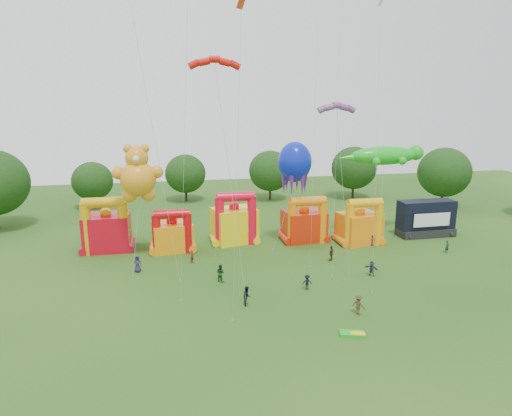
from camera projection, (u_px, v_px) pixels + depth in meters
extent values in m
plane|color=#1B4814|center=(329.00, 354.00, 35.26)|extent=(160.00, 160.00, 0.00)
cylinder|color=#352314|center=(442.00, 197.00, 82.76)|extent=(0.44, 0.44, 3.72)
ellipsoid|color=#193B12|center=(444.00, 172.00, 81.70)|extent=(9.30, 9.30, 8.89)
cylinder|color=#352314|center=(353.00, 189.00, 90.44)|extent=(0.44, 0.44, 3.51)
ellipsoid|color=#193B12|center=(354.00, 168.00, 89.44)|extent=(8.77, 8.78, 8.39)
cylinder|color=#352314|center=(270.00, 191.00, 89.01)|extent=(0.44, 0.44, 3.30)
ellipsoid|color=#193B12|center=(270.00, 171.00, 88.07)|extent=(8.25, 8.25, 7.88)
cylinder|color=#352314|center=(186.00, 193.00, 87.87)|extent=(0.44, 0.44, 3.09)
ellipsoid|color=#193B12|center=(185.00, 174.00, 86.99)|extent=(7.73, 7.72, 7.38)
cylinder|color=#352314|center=(94.00, 200.00, 82.07)|extent=(0.44, 0.44, 2.88)
ellipsoid|color=#193B12|center=(92.00, 181.00, 81.25)|extent=(7.20, 7.20, 6.88)
cube|color=red|center=(107.00, 232.00, 59.24)|extent=(5.84, 4.71, 4.67)
cylinder|color=#D6A00B|center=(86.00, 229.00, 56.99)|extent=(1.26, 1.26, 6.67)
cylinder|color=#D6A00B|center=(124.00, 227.00, 57.84)|extent=(1.26, 1.26, 6.67)
cylinder|color=#D6A00B|center=(103.00, 203.00, 56.64)|extent=(5.11, 1.33, 1.33)
sphere|color=#D6A00B|center=(106.00, 213.00, 58.63)|extent=(1.40, 1.40, 1.40)
cube|color=orange|center=(172.00, 237.00, 59.15)|extent=(5.38, 4.51, 3.62)
cylinder|color=red|center=(157.00, 235.00, 57.23)|extent=(1.09, 1.09, 5.17)
cylinder|color=red|center=(188.00, 233.00, 57.97)|extent=(1.09, 1.09, 5.17)
cylinder|color=red|center=(172.00, 214.00, 57.00)|extent=(4.42, 1.15, 1.15)
sphere|color=red|center=(172.00, 221.00, 58.66)|extent=(1.40, 1.40, 1.40)
cube|color=yellow|center=(234.00, 225.00, 62.58)|extent=(6.45, 5.64, 4.67)
cylinder|color=red|center=(220.00, 222.00, 60.41)|extent=(1.22, 1.22, 6.66)
cylinder|color=red|center=(252.00, 220.00, 61.22)|extent=(1.22, 1.22, 6.66)
cylinder|color=red|center=(236.00, 197.00, 60.04)|extent=(4.94, 1.28, 1.28)
sphere|color=red|center=(234.00, 206.00, 61.97)|extent=(1.40, 1.40, 1.40)
cube|color=red|center=(304.00, 226.00, 63.29)|extent=(5.85, 4.87, 4.12)
cylinder|color=orange|center=(292.00, 223.00, 61.17)|extent=(1.20, 1.20, 5.88)
cylinder|color=orange|center=(322.00, 222.00, 61.98)|extent=(1.20, 1.20, 5.88)
cylinder|color=orange|center=(308.00, 201.00, 60.89)|extent=(4.85, 1.26, 1.26)
sphere|color=orange|center=(304.00, 209.00, 62.74)|extent=(1.40, 1.40, 1.40)
cube|color=orange|center=(359.00, 228.00, 62.28)|extent=(5.97, 5.16, 4.11)
cylinder|color=#FEA80D|center=(349.00, 225.00, 60.24)|extent=(1.15, 1.15, 5.87)
cylinder|color=#FEA80D|center=(378.00, 224.00, 61.02)|extent=(1.15, 1.15, 5.87)
cylinder|color=#FEA80D|center=(365.00, 203.00, 59.95)|extent=(4.66, 1.21, 1.21)
sphere|color=#FEA80D|center=(360.00, 211.00, 61.74)|extent=(1.40, 1.40, 1.40)
cube|color=black|center=(425.00, 232.00, 65.61)|extent=(8.13, 3.18, 1.10)
cube|color=black|center=(426.00, 214.00, 65.20)|extent=(8.12, 2.79, 4.04)
cube|color=white|center=(432.00, 220.00, 63.81)|extent=(5.57, 0.19, 1.90)
cylinder|color=black|center=(409.00, 237.00, 63.88)|extent=(0.30, 0.90, 0.90)
cylinder|color=black|center=(450.00, 234.00, 65.10)|extent=(0.30, 0.90, 0.90)
sphere|color=orange|center=(138.00, 179.00, 54.54)|extent=(4.29, 4.29, 4.29)
sphere|color=orange|center=(137.00, 158.00, 53.96)|extent=(2.73, 2.73, 2.73)
sphere|color=orange|center=(128.00, 149.00, 53.52)|extent=(1.07, 1.07, 1.07)
sphere|color=orange|center=(145.00, 148.00, 53.89)|extent=(1.07, 1.07, 1.07)
sphere|color=orange|center=(118.00, 173.00, 53.94)|extent=(1.56, 1.56, 1.56)
sphere|color=orange|center=(157.00, 172.00, 54.79)|extent=(1.56, 1.56, 1.56)
sphere|color=orange|center=(130.00, 195.00, 54.79)|extent=(1.75, 1.75, 1.75)
sphere|color=orange|center=(148.00, 194.00, 55.20)|extent=(1.75, 1.75, 1.75)
sphere|color=white|center=(136.00, 159.00, 52.70)|extent=(0.78, 0.78, 0.78)
ellipsoid|color=green|center=(384.00, 156.00, 64.67)|extent=(10.05, 3.14, 2.67)
sphere|color=green|center=(416.00, 153.00, 65.53)|extent=(2.16, 2.16, 2.16)
cone|color=green|center=(350.00, 158.00, 63.75)|extent=(3.93, 1.57, 1.57)
sphere|color=green|center=(392.00, 158.00, 66.68)|extent=(1.18, 1.18, 1.18)
sphere|color=green|center=(402.00, 161.00, 63.68)|extent=(1.18, 1.18, 1.18)
sphere|color=green|center=(367.00, 159.00, 65.94)|extent=(1.18, 1.18, 1.18)
sphere|color=green|center=(376.00, 161.00, 62.94)|extent=(1.18, 1.18, 1.18)
ellipsoid|color=#0C1EB6|center=(295.00, 162.00, 59.71)|extent=(4.44, 4.44, 5.32)
cone|color=#591E8C|center=(305.00, 180.00, 60.55)|extent=(1.00, 1.00, 3.55)
cone|color=#591E8C|center=(297.00, 179.00, 61.61)|extent=(1.00, 1.00, 3.55)
cone|color=#591E8C|center=(287.00, 179.00, 61.33)|extent=(1.00, 1.00, 3.55)
cone|color=#591E8C|center=(284.00, 181.00, 60.01)|extent=(1.00, 1.00, 3.55)
cone|color=#591E8C|center=(292.00, 182.00, 58.95)|extent=(1.00, 1.00, 3.55)
cone|color=#591E8C|center=(302.00, 182.00, 59.22)|extent=(1.00, 1.00, 3.55)
cube|color=red|center=(241.00, 2.00, 40.04)|extent=(1.02, 1.02, 1.10)
cube|color=white|center=(381.00, 0.00, 45.55)|extent=(1.02, 1.02, 1.10)
cube|color=green|center=(352.00, 334.00, 38.01)|extent=(2.20, 1.53, 0.24)
cube|color=yellow|center=(358.00, 333.00, 37.76)|extent=(1.32, 0.92, 0.10)
imported|color=#262940|center=(137.00, 264.00, 51.67)|extent=(0.97, 0.63, 1.98)
imported|color=#582319|center=(192.00, 257.00, 54.66)|extent=(0.65, 0.69, 1.58)
imported|color=#1A4121|center=(220.00, 273.00, 48.99)|extent=(1.21, 1.19, 1.96)
imported|color=black|center=(307.00, 282.00, 46.99)|extent=(1.08, 0.68, 1.59)
imported|color=#432D1A|center=(331.00, 253.00, 55.32)|extent=(1.13, 1.14, 1.93)
imported|color=#282741|center=(372.00, 269.00, 50.59)|extent=(1.41, 1.55, 1.72)
imported|color=maroon|center=(372.00, 240.00, 61.05)|extent=(0.88, 0.72, 1.55)
imported|color=#183C25|center=(447.00, 247.00, 58.25)|extent=(0.69, 0.56, 1.65)
imported|color=black|center=(247.00, 296.00, 43.41)|extent=(0.83, 1.01, 1.89)
imported|color=#44341B|center=(358.00, 305.00, 41.53)|extent=(1.31, 1.37, 1.87)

